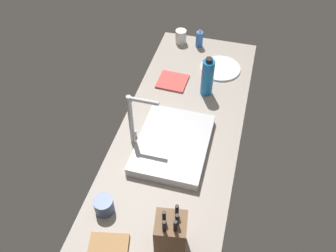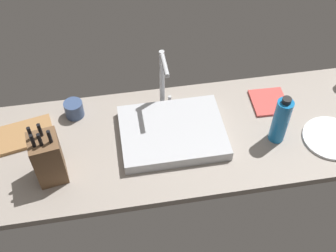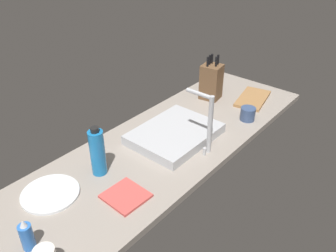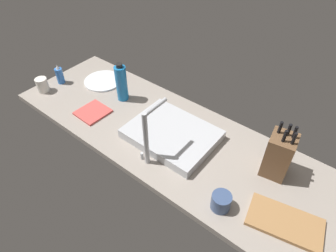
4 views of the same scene
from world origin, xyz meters
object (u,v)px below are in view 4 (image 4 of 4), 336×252
at_px(water_bottle, 121,83).
at_px(coffee_mug, 221,202).
at_px(dish_towel, 93,112).
at_px(faucet, 148,133).
at_px(dinner_plate, 103,81).
at_px(sink_basin, 172,134).
at_px(knife_block, 279,155).
at_px(ceramic_cup, 42,85).
at_px(cutting_board, 285,222).
at_px(soap_bottle, 60,75).

height_order(water_bottle, coffee_mug, water_bottle).
relative_size(water_bottle, dish_towel, 1.43).
bearing_deg(faucet, dinner_plate, -24.84).
height_order(sink_basin, coffee_mug, coffee_mug).
xyz_separation_m(knife_block, dish_towel, (1.01, 0.25, -0.11)).
bearing_deg(knife_block, dinner_plate, -9.45).
height_order(water_bottle, dish_towel, water_bottle).
bearing_deg(sink_basin, dinner_plate, -10.79).
bearing_deg(ceramic_cup, cutting_board, -177.36).
distance_m(knife_block, soap_bottle, 1.42).
height_order(faucet, knife_block, faucet).
xyz_separation_m(water_bottle, dish_towel, (0.04, 0.21, -0.11)).
height_order(faucet, water_bottle, faucet).
bearing_deg(dinner_plate, knife_block, 179.61).
xyz_separation_m(sink_basin, knife_block, (-0.52, -0.12, 0.09)).
distance_m(soap_bottle, ceramic_cup, 0.13).
xyz_separation_m(sink_basin, faucet, (-0.01, 0.19, 0.16)).
xyz_separation_m(water_bottle, ceramic_cup, (0.45, 0.26, -0.07)).
height_order(cutting_board, water_bottle, water_bottle).
bearing_deg(coffee_mug, sink_basin, -25.55).
bearing_deg(knife_block, coffee_mug, 64.46).
bearing_deg(coffee_mug, water_bottle, -18.18).
bearing_deg(coffee_mug, knife_block, -106.47).
height_order(soap_bottle, dinner_plate, soap_bottle).
distance_m(water_bottle, ceramic_cup, 0.53).
bearing_deg(sink_basin, soap_bottle, 3.10).
bearing_deg(ceramic_cup, water_bottle, -150.16).
xyz_separation_m(water_bottle, dinner_plate, (0.24, -0.05, -0.11)).
distance_m(sink_basin, knife_block, 0.54).
height_order(soap_bottle, coffee_mug, soap_bottle).
relative_size(knife_block, ceramic_cup, 3.13).
bearing_deg(dinner_plate, soap_bottle, 40.76).
relative_size(faucet, dinner_plate, 1.26).
distance_m(cutting_board, dinner_plate, 1.37).
xyz_separation_m(dish_towel, coffee_mug, (-0.91, 0.07, 0.03)).
bearing_deg(cutting_board, ceramic_cup, 2.64).
distance_m(sink_basin, cutting_board, 0.68).
distance_m(knife_block, coffee_mug, 0.35).
bearing_deg(water_bottle, soap_bottle, 16.64).
xyz_separation_m(soap_bottle, coffee_mug, (-1.32, 0.15, -0.02)).
xyz_separation_m(cutting_board, coffee_mug, (0.25, 0.10, 0.03)).
xyz_separation_m(knife_block, soap_bottle, (1.41, 0.17, -0.06)).
relative_size(water_bottle, ceramic_cup, 2.69).
xyz_separation_m(knife_block, ceramic_cup, (1.42, 0.30, -0.07)).
relative_size(knife_block, cutting_board, 0.96).
bearing_deg(cutting_board, coffee_mug, 21.58).
bearing_deg(water_bottle, ceramic_cup, 29.84).
xyz_separation_m(dinner_plate, coffee_mug, (-1.11, 0.33, 0.03)).
xyz_separation_m(sink_basin, dinner_plate, (0.69, -0.13, -0.02)).
bearing_deg(coffee_mug, faucet, -1.39).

